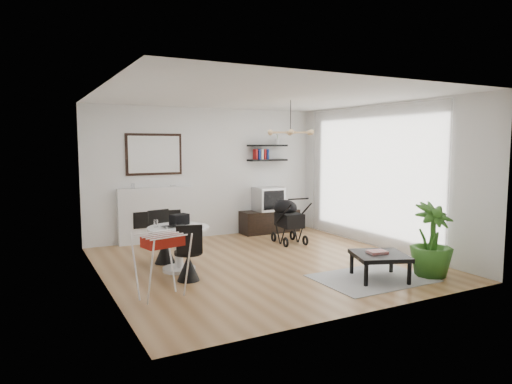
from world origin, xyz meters
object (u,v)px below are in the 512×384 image
fireplace (156,208)px  crt_tv (268,199)px  tv_console (270,221)px  stroller (288,222)px  dining_table (179,242)px  potted_plant (432,240)px  drying_rack (162,264)px  coffee_table (380,256)px

fireplace → crt_tv: fireplace is taller
tv_console → crt_tv: (-0.04, -0.00, 0.50)m
crt_tv → stroller: size_ratio=0.62×
dining_table → stroller: (2.56, 0.95, -0.05)m
potted_plant → tv_console: bearing=96.5°
drying_rack → stroller: bearing=19.7°
tv_console → drying_rack: drying_rack is taller
drying_rack → potted_plant: size_ratio=0.76×
fireplace → tv_console: 2.54m
fireplace → tv_console: fireplace is taller
dining_table → crt_tv: bearing=37.0°
stroller → tv_console: bearing=84.7°
drying_rack → coffee_table: drying_rack is taller
fireplace → potted_plant: (2.96, -4.22, -0.14)m
drying_rack → stroller: (3.15, 2.07, -0.03)m
tv_console → dining_table: size_ratio=1.39×
tv_console → stroller: (-0.19, -1.09, 0.16)m
stroller → potted_plant: 3.04m
dining_table → drying_rack: (-0.58, -1.11, -0.01)m
fireplace → stroller: 2.64m
tv_console → potted_plant: size_ratio=1.20×
tv_console → stroller: size_ratio=1.38×
fireplace → tv_console: bearing=-3.7°
fireplace → coffee_table: (2.16, -3.99, -0.35)m
fireplace → dining_table: size_ratio=2.29×
dining_table → coffee_table: size_ratio=1.01×
dining_table → potted_plant: size_ratio=0.86×
fireplace → stroller: size_ratio=2.27×
fireplace → coffee_table: 4.56m
stroller → coffee_table: size_ratio=1.02×
potted_plant → dining_table: bearing=148.0°
crt_tv → coffee_table: 3.86m
stroller → potted_plant: potted_plant is taller
stroller → fireplace: bearing=156.1°
dining_table → tv_console: bearing=36.6°
dining_table → coffee_table: (2.42, -1.79, -0.11)m
dining_table → stroller: size_ratio=0.99×
tv_console → crt_tv: bearing=-175.2°
fireplace → dining_table: fireplace is taller
stroller → crt_tv: bearing=86.6°
crt_tv → dining_table: (-2.72, -2.04, -0.30)m
fireplace → drying_rack: (-0.84, -3.32, -0.25)m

